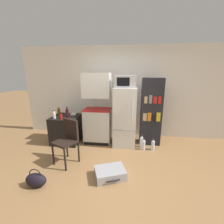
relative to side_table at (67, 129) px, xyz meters
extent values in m
plane|color=olive|center=(1.47, -1.24, -0.37)|extent=(24.00, 24.00, 0.00)
cube|color=white|center=(1.67, 0.76, 0.93)|extent=(6.40, 0.10, 2.60)
cube|color=black|center=(0.00, 0.00, 0.00)|extent=(0.70, 0.71, 0.73)
cube|color=silver|center=(0.85, 0.11, 0.08)|extent=(0.70, 0.49, 0.90)
cube|color=#B21E1E|center=(0.85, 0.11, 0.55)|extent=(0.72, 0.50, 0.03)
cube|color=silver|center=(0.85, 0.11, 1.19)|extent=(0.70, 0.42, 0.62)
cube|color=black|center=(0.85, -0.14, -0.33)|extent=(0.67, 0.01, 0.08)
cube|color=silver|center=(1.58, 0.05, 0.39)|extent=(0.56, 0.61, 1.52)
cube|color=gray|center=(1.58, -0.26, 0.15)|extent=(0.54, 0.01, 0.01)
cylinder|color=silver|center=(1.77, -0.27, 0.67)|extent=(0.02, 0.02, 0.53)
cube|color=#B7B7BC|center=(1.58, 0.05, 1.30)|extent=(0.51, 0.39, 0.29)
cube|color=black|center=(1.54, -0.15, 1.30)|extent=(0.30, 0.01, 0.20)
cube|color=black|center=(2.26, 0.20, 0.51)|extent=(0.53, 0.32, 1.75)
cube|color=tan|center=(2.10, 0.03, 0.41)|extent=(0.09, 0.01, 0.20)
cube|color=orange|center=(2.21, 0.03, 0.42)|extent=(0.09, 0.01, 0.22)
cube|color=black|center=(2.32, 0.03, 0.40)|extent=(0.08, 0.01, 0.17)
cube|color=gold|center=(2.43, 0.03, 0.43)|extent=(0.09, 0.01, 0.23)
cube|color=tan|center=(2.10, 0.03, 0.85)|extent=(0.07, 0.01, 0.17)
cube|color=slate|center=(2.21, 0.03, 0.87)|extent=(0.07, 0.01, 0.21)
cube|color=red|center=(2.32, 0.03, 0.85)|extent=(0.09, 0.01, 0.17)
cube|color=red|center=(2.43, 0.03, 0.86)|extent=(0.07, 0.01, 0.18)
cylinder|color=brown|center=(-0.25, 0.14, 0.44)|extent=(0.08, 0.08, 0.15)
cylinder|color=brown|center=(-0.25, 0.14, 0.53)|extent=(0.04, 0.04, 0.03)
cylinder|color=black|center=(-0.25, 0.14, 0.55)|extent=(0.04, 0.04, 0.02)
cylinder|color=black|center=(0.14, -0.18, 0.49)|extent=(0.08, 0.08, 0.24)
cylinder|color=black|center=(0.14, -0.18, 0.62)|extent=(0.03, 0.03, 0.04)
cylinder|color=black|center=(0.14, -0.18, 0.66)|extent=(0.04, 0.04, 0.02)
cylinder|color=#AD1914|center=(0.00, -0.25, 0.42)|extent=(0.07, 0.07, 0.11)
cylinder|color=#AD1914|center=(0.00, -0.25, 0.49)|extent=(0.03, 0.03, 0.02)
cylinder|color=black|center=(0.00, -0.25, 0.51)|extent=(0.04, 0.04, 0.01)
cylinder|color=white|center=(-0.20, -0.23, 0.45)|extent=(0.07, 0.07, 0.17)
cylinder|color=white|center=(-0.20, -0.23, 0.55)|extent=(0.03, 0.03, 0.03)
cylinder|color=black|center=(-0.20, -0.23, 0.57)|extent=(0.04, 0.04, 0.02)
cylinder|color=silver|center=(0.16, 0.14, 0.39)|extent=(0.16, 0.16, 0.04)
cylinder|color=black|center=(0.17, -1.08, -0.13)|extent=(0.04, 0.04, 0.47)
cylinder|color=black|center=(0.50, -1.24, -0.13)|extent=(0.04, 0.04, 0.47)
cylinder|color=black|center=(0.33, -0.76, -0.13)|extent=(0.04, 0.04, 0.47)
cylinder|color=black|center=(0.66, -0.91, -0.13)|extent=(0.04, 0.04, 0.47)
cube|color=black|center=(0.41, -1.00, 0.12)|extent=(0.53, 0.53, 0.04)
cube|color=black|center=(0.49, -0.84, 0.35)|extent=(0.36, 0.21, 0.42)
cube|color=#99999E|center=(1.39, -1.32, -0.28)|extent=(0.64, 0.56, 0.17)
cylinder|color=black|center=(1.47, -1.52, -0.28)|extent=(0.23, 0.11, 0.02)
ellipsoid|color=black|center=(0.18, -1.71, -0.25)|extent=(0.36, 0.20, 0.24)
torus|color=black|center=(0.18, -1.71, -0.14)|extent=(0.21, 0.02, 0.21)
cylinder|color=silver|center=(2.08, -0.21, -0.25)|extent=(0.09, 0.09, 0.24)
cylinder|color=silver|center=(2.08, -0.21, -0.11)|extent=(0.04, 0.04, 0.04)
cylinder|color=black|center=(2.08, -0.21, -0.07)|extent=(0.04, 0.04, 0.02)
cylinder|color=silver|center=(2.31, -0.19, -0.25)|extent=(0.08, 0.08, 0.23)
cylinder|color=silver|center=(2.31, -0.19, -0.11)|extent=(0.04, 0.04, 0.04)
cylinder|color=black|center=(2.31, -0.19, -0.08)|extent=(0.04, 0.04, 0.02)
cylinder|color=silver|center=(2.04, -0.08, -0.24)|extent=(0.09, 0.09, 0.26)
cylinder|color=silver|center=(2.04, -0.08, -0.08)|extent=(0.04, 0.04, 0.05)
cylinder|color=black|center=(2.04, -0.08, -0.05)|extent=(0.05, 0.05, 0.03)
camera|label=1|loc=(1.72, -3.67, 1.51)|focal=24.00mm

